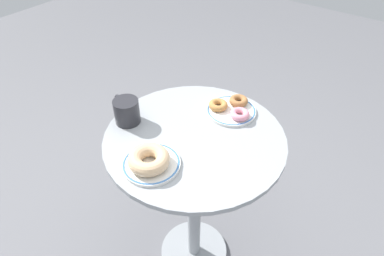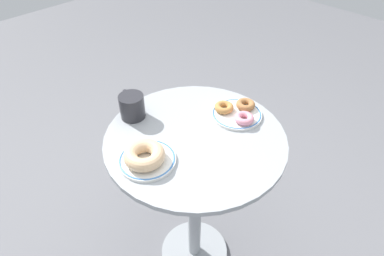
% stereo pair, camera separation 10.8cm
% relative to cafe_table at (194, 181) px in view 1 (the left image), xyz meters
% --- Properties ---
extents(ground_plane, '(7.00, 7.00, 0.02)m').
position_rel_cafe_table_xyz_m(ground_plane, '(0.00, 0.00, -0.53)').
color(ground_plane, slate).
extents(cafe_table, '(0.62, 0.62, 0.75)m').
position_rel_cafe_table_xyz_m(cafe_table, '(0.00, 0.00, 0.00)').
color(cafe_table, '#999EA3').
rests_on(cafe_table, ground).
extents(plate_left, '(0.18, 0.18, 0.01)m').
position_rel_cafe_table_xyz_m(plate_left, '(-0.19, 0.03, 0.24)').
color(plate_left, white).
rests_on(plate_left, cafe_table).
extents(plate_right, '(0.18, 0.18, 0.01)m').
position_rel_cafe_table_xyz_m(plate_right, '(0.19, -0.03, 0.24)').
color(plate_right, white).
rests_on(plate_right, cafe_table).
extents(donut_glazed, '(0.14, 0.14, 0.04)m').
position_rel_cafe_table_xyz_m(donut_glazed, '(-0.20, 0.03, 0.27)').
color(donut_glazed, '#E0B789').
rests_on(donut_glazed, plate_left).
extents(donut_cinnamon, '(0.08, 0.08, 0.02)m').
position_rel_cafe_table_xyz_m(donut_cinnamon, '(0.24, -0.03, 0.26)').
color(donut_cinnamon, '#A36B3D').
rests_on(donut_cinnamon, plate_right).
extents(donut_old_fashioned, '(0.09, 0.09, 0.02)m').
position_rel_cafe_table_xyz_m(donut_old_fashioned, '(0.17, 0.02, 0.26)').
color(donut_old_fashioned, '#BC7F42').
rests_on(donut_old_fashioned, plate_right).
extents(donut_pink_frosted, '(0.08, 0.08, 0.02)m').
position_rel_cafe_table_xyz_m(donut_pink_frosted, '(0.17, -0.07, 0.26)').
color(donut_pink_frosted, pink).
rests_on(donut_pink_frosted, plate_right).
extents(coffee_mug, '(0.09, 0.13, 0.09)m').
position_rel_cafe_table_xyz_m(coffee_mug, '(-0.08, 0.24, 0.28)').
color(coffee_mug, '#28282D').
rests_on(coffee_mug, cafe_table).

